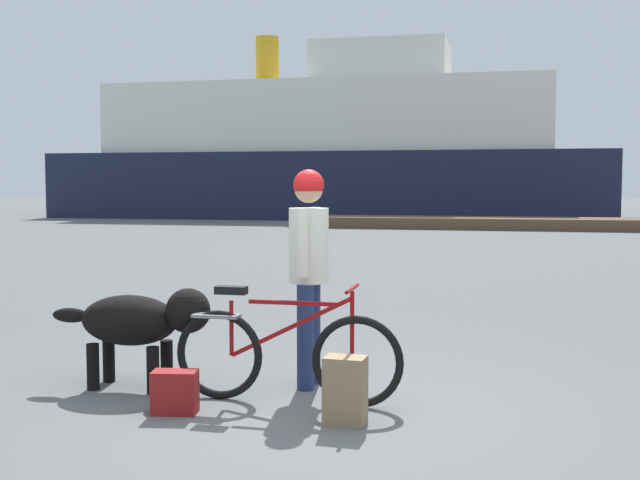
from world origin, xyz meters
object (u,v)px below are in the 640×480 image
bicycle (285,354)px  person_cyclist (309,256)px  dog (140,321)px  backpack (345,390)px  handbag_pannier (175,392)px  ferry_boat (331,154)px

bicycle → person_cyclist: bearing=83.9°
dog → backpack: size_ratio=2.92×
dog → backpack: (1.79, -0.57, -0.31)m
bicycle → person_cyclist: (0.06, 0.53, 0.69)m
bicycle → backpack: bearing=-36.7°
bicycle → dog: size_ratio=1.28×
person_cyclist → handbag_pannier: 1.52m
person_cyclist → handbag_pannier: person_cyclist is taller
dog → handbag_pannier: dog is taller
bicycle → dog: bearing=172.6°
bicycle → handbag_pannier: 0.85m
bicycle → handbag_pannier: bicycle is taller
backpack → handbag_pannier: size_ratio=1.46×
person_cyclist → backpack: 1.34m
bicycle → handbag_pannier: size_ratio=5.49×
ferry_boat → backpack: bearing=-77.7°
backpack → handbag_pannier: (-1.24, -0.03, -0.08)m
dog → ferry_boat: bearing=99.4°
bicycle → backpack: size_ratio=3.75×
handbag_pannier → bicycle: bearing=31.7°
bicycle → ferry_boat: 32.07m
dog → backpack: dog is taller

